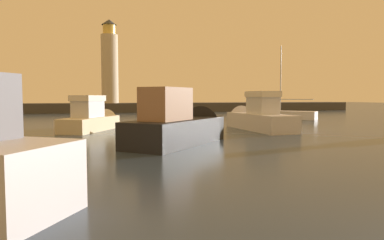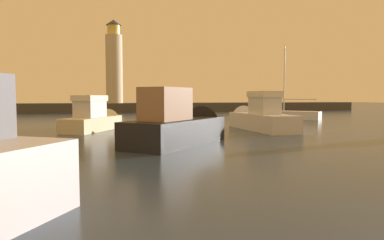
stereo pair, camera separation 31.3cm
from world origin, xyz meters
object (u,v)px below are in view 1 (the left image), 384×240
(motorboat_4, at_px, (187,125))
(sailboat_moored, at_px, (286,114))
(motorboat_3, at_px, (96,119))
(lighthouse, at_px, (110,64))
(motorboat_1, at_px, (253,117))
(mooring_buoy, at_px, (29,149))

(motorboat_4, xyz_separation_m, sailboat_moored, (15.27, 15.92, -0.41))
(motorboat_3, distance_m, motorboat_4, 9.69)
(motorboat_3, relative_size, motorboat_4, 0.95)
(lighthouse, distance_m, sailboat_moored, 29.37)
(motorboat_1, relative_size, mooring_buoy, 11.16)
(motorboat_1, bearing_deg, lighthouse, 106.58)
(lighthouse, xyz_separation_m, motorboat_3, (-2.01, -29.58, -6.77))
(lighthouse, height_order, motorboat_4, lighthouse)
(motorboat_1, distance_m, motorboat_3, 11.71)
(motorboat_3, bearing_deg, motorboat_1, -11.16)
(motorboat_1, xyz_separation_m, sailboat_moored, (8.49, 9.72, -0.38))
(lighthouse, relative_size, mooring_buoy, 16.73)
(motorboat_1, distance_m, motorboat_4, 9.19)
(motorboat_4, height_order, sailboat_moored, sailboat_moored)
(sailboat_moored, distance_m, mooring_buoy, 29.48)
(motorboat_4, bearing_deg, motorboat_1, 42.41)
(motorboat_1, distance_m, sailboat_moored, 12.91)
(lighthouse, bearing_deg, motorboat_3, -93.88)
(motorboat_1, relative_size, motorboat_4, 1.14)
(sailboat_moored, bearing_deg, motorboat_1, -131.11)
(lighthouse, distance_m, motorboat_1, 33.90)
(sailboat_moored, height_order, mooring_buoy, sailboat_moored)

